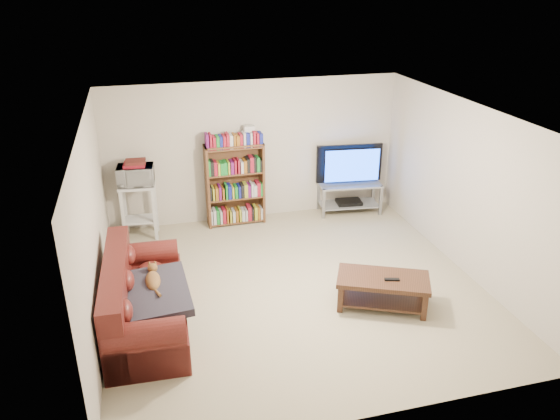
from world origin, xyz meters
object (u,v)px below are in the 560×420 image
object	(u,v)px
sofa	(140,304)
bookshelf	(235,183)
coffee_table	(383,286)
tv_stand	(349,193)

from	to	relation	value
sofa	bookshelf	size ratio (longest dim) A/B	1.51
bookshelf	sofa	bearing A→B (deg)	-122.77
coffee_table	tv_stand	bearing A→B (deg)	101.53
coffee_table	bookshelf	size ratio (longest dim) A/B	0.92
bookshelf	coffee_table	bearing A→B (deg)	-66.72
sofa	bookshelf	bearing A→B (deg)	60.28
coffee_table	bookshelf	xyz separation A→B (m)	(-1.35, 3.02, 0.43)
tv_stand	bookshelf	xyz separation A→B (m)	(-2.05, 0.06, 0.36)
tv_stand	coffee_table	bearing A→B (deg)	-97.37
sofa	coffee_table	xyz separation A→B (m)	(3.03, -0.33, -0.02)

